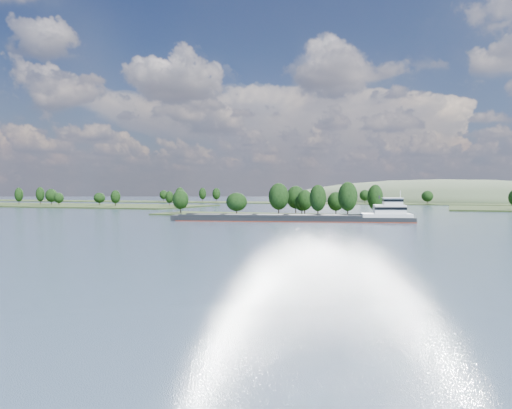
% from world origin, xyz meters
% --- Properties ---
extents(ground, '(1800.00, 1800.00, 0.00)m').
position_xyz_m(ground, '(0.00, 120.00, 0.00)').
color(ground, '#35485D').
rests_on(ground, ground).
extents(tree_island, '(100.00, 31.04, 14.43)m').
position_xyz_m(tree_island, '(6.21, 178.97, 4.13)').
color(tree_island, '#233216').
rests_on(tree_island, ground).
extents(left_bank, '(300.00, 80.00, 14.49)m').
position_xyz_m(left_bank, '(-228.63, 260.12, 0.86)').
color(left_bank, '#233216').
rests_on(left_bank, ground).
extents(back_shoreline, '(900.00, 60.00, 14.25)m').
position_xyz_m(back_shoreline, '(7.21, 399.70, 0.68)').
color(back_shoreline, '#233216').
rests_on(back_shoreline, ground).
extents(hill_west, '(320.00, 160.00, 44.00)m').
position_xyz_m(hill_west, '(60.00, 500.00, 0.00)').
color(hill_west, '#4B5C3F').
rests_on(hill_west, ground).
extents(cargo_barge, '(82.02, 28.46, 11.09)m').
position_xyz_m(cargo_barge, '(25.28, 147.03, 1.40)').
color(cargo_barge, black).
rests_on(cargo_barge, ground).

